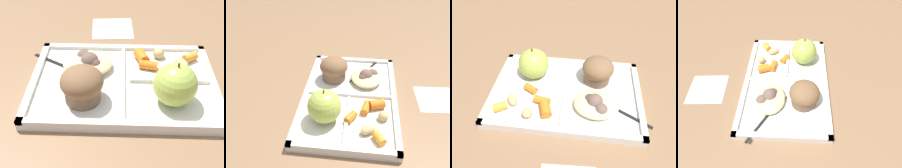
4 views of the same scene
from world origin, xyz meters
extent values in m
plane|color=#846042|center=(0.00, 0.00, 0.00)|extent=(6.00, 6.00, 0.00)
cube|color=silver|center=(0.00, 0.00, 0.01)|extent=(0.37, 0.25, 0.01)
cube|color=silver|center=(0.00, -0.12, 0.02)|extent=(0.37, 0.01, 0.01)
cube|color=silver|center=(0.00, 0.12, 0.02)|extent=(0.37, 0.01, 0.01)
cube|color=silver|center=(-0.18, 0.00, 0.02)|extent=(0.01, 0.25, 0.01)
cube|color=silver|center=(0.18, 0.00, 0.02)|extent=(0.01, 0.25, 0.01)
cube|color=silver|center=(0.00, 0.00, 0.02)|extent=(0.01, 0.22, 0.01)
cube|color=silver|center=(-0.09, 0.00, 0.02)|extent=(0.16, 0.01, 0.01)
sphere|color=#A8C14C|center=(-0.09, 0.05, 0.05)|extent=(0.08, 0.08, 0.08)
cylinder|color=#4C381E|center=(-0.09, 0.05, 0.10)|extent=(0.00, 0.00, 0.01)
cylinder|color=brown|center=(0.08, 0.05, 0.03)|extent=(0.07, 0.07, 0.03)
ellipsoid|color=brown|center=(0.08, 0.05, 0.06)|extent=(0.08, 0.08, 0.05)
cylinder|color=orange|center=(-0.04, -0.07, 0.03)|extent=(0.04, 0.04, 0.02)
cylinder|color=orange|center=(-0.15, -0.07, 0.02)|extent=(0.04, 0.03, 0.02)
cylinder|color=orange|center=(-0.05, -0.04, 0.02)|extent=(0.04, 0.03, 0.02)
cylinder|color=orange|center=(-0.09, -0.01, 0.02)|extent=(0.04, 0.03, 0.02)
ellipsoid|color=tan|center=(-0.12, -0.05, 0.02)|extent=(0.04, 0.04, 0.02)
ellipsoid|color=tan|center=(-0.08, -0.09, 0.03)|extent=(0.03, 0.03, 0.02)
ellipsoid|color=beige|center=(0.08, -0.04, 0.03)|extent=(0.11, 0.09, 0.02)
sphere|color=brown|center=(0.06, -0.03, 0.03)|extent=(0.03, 0.03, 0.03)
sphere|color=brown|center=(0.09, -0.06, 0.03)|extent=(0.03, 0.03, 0.03)
sphere|color=brown|center=(0.07, -0.04, 0.03)|extent=(0.04, 0.04, 0.04)
cube|color=black|center=(0.15, -0.06, 0.02)|extent=(0.10, 0.06, 0.00)
cube|color=black|center=(0.09, -0.02, 0.02)|extent=(0.04, 0.04, 0.00)
cylinder|color=black|center=(0.07, 0.00, 0.02)|extent=(0.02, 0.01, 0.00)
cylinder|color=black|center=(0.06, -0.01, 0.02)|extent=(0.02, 0.01, 0.00)
cylinder|color=black|center=(0.06, -0.02, 0.02)|extent=(0.02, 0.01, 0.00)
cube|color=white|center=(0.03, -0.24, 0.00)|extent=(0.11, 0.11, 0.00)
camera|label=1|loc=(0.01, 0.43, 0.38)|focal=44.89mm
camera|label=2|loc=(-0.49, -0.03, 0.42)|focal=38.06mm
camera|label=3|loc=(0.04, -0.35, 0.40)|focal=33.22mm
camera|label=4|loc=(0.38, 0.03, 0.45)|focal=30.86mm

